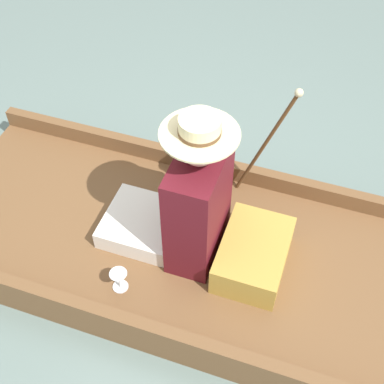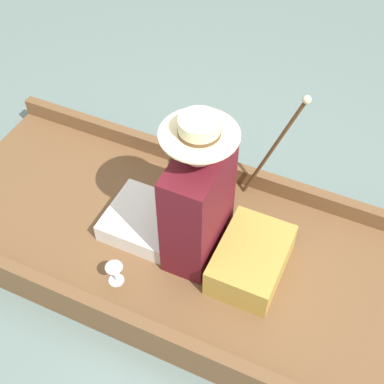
{
  "view_description": "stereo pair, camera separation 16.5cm",
  "coord_description": "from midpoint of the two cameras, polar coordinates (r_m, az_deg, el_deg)",
  "views": [
    {
      "loc": [
        -1.57,
        -0.56,
        2.47
      ],
      "look_at": [
        0.01,
        -0.02,
        0.55
      ],
      "focal_mm": 50.0,
      "sensor_mm": 36.0,
      "label": 1
    },
    {
      "loc": [
        -1.51,
        -0.72,
        2.47
      ],
      "look_at": [
        0.01,
        -0.02,
        0.55
      ],
      "focal_mm": 50.0,
      "sensor_mm": 36.0,
      "label": 2
    }
  ],
  "objects": [
    {
      "name": "punt_boat",
      "position": [
        2.91,
        1.25,
        -6.34
      ],
      "size": [
        1.17,
        2.84,
        0.24
      ],
      "color": "brown",
      "rests_on": "ground_plane"
    },
    {
      "name": "teddy_bear",
      "position": [
        2.99,
        3.65,
        2.81
      ],
      "size": [
        0.29,
        0.17,
        0.41
      ],
      "color": "#846042",
      "rests_on": "punt_boat"
    },
    {
      "name": "walking_cane",
      "position": [
        2.78,
        10.89,
        5.35
      ],
      "size": [
        0.04,
        0.29,
        0.78
      ],
      "color": "brown",
      "rests_on": "punt_boat"
    },
    {
      "name": "seated_person",
      "position": [
        2.62,
        1.3,
        -1.2
      ],
      "size": [
        0.43,
        0.69,
        0.89
      ],
      "rotation": [
        0.0,
        0.0,
        0.16
      ],
      "color": "white",
      "rests_on": "punt_boat"
    },
    {
      "name": "ground_plane",
      "position": [
        2.98,
        1.22,
        -7.18
      ],
      "size": [
        16.0,
        16.0,
        0.0
      ],
      "primitive_type": "plane",
      "color": "slate"
    },
    {
      "name": "wine_glass",
      "position": [
        2.68,
        -6.51,
        -8.42
      ],
      "size": [
        0.09,
        0.09,
        0.12
      ],
      "color": "silver",
      "rests_on": "punt_boat"
    },
    {
      "name": "seat_cushion",
      "position": [
        2.73,
        8.05,
        -7.23
      ],
      "size": [
        0.47,
        0.33,
        0.18
      ],
      "color": "#B7933D",
      "rests_on": "punt_boat"
    }
  ]
}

